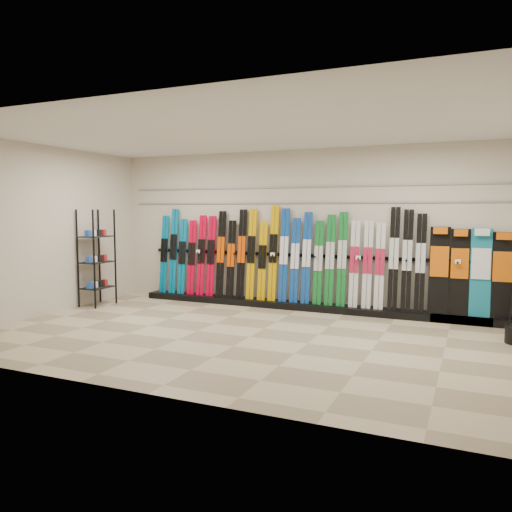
% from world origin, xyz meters
% --- Properties ---
extents(floor, '(8.00, 8.00, 0.00)m').
position_xyz_m(floor, '(0.00, 0.00, 0.00)').
color(floor, gray).
rests_on(floor, ground).
extents(back_wall, '(8.00, 0.00, 8.00)m').
position_xyz_m(back_wall, '(0.00, 2.50, 1.50)').
color(back_wall, beige).
rests_on(back_wall, floor).
extents(left_wall, '(0.00, 5.00, 5.00)m').
position_xyz_m(left_wall, '(-4.00, 0.00, 1.50)').
color(left_wall, beige).
rests_on(left_wall, floor).
extents(ceiling, '(8.00, 8.00, 0.00)m').
position_xyz_m(ceiling, '(0.00, 0.00, 3.00)').
color(ceiling, silver).
rests_on(ceiling, back_wall).
extents(ski_rack_base, '(8.00, 0.40, 0.12)m').
position_xyz_m(ski_rack_base, '(0.22, 2.28, 0.06)').
color(ski_rack_base, black).
rests_on(ski_rack_base, floor).
extents(skis, '(5.37, 0.22, 1.83)m').
position_xyz_m(skis, '(-0.44, 2.32, 0.95)').
color(skis, '#026594').
rests_on(skis, ski_rack_base).
extents(snowboards, '(1.29, 0.23, 1.46)m').
position_xyz_m(snowboards, '(2.92, 2.35, 0.84)').
color(snowboards, black).
rests_on(snowboards, ski_rack_base).
extents(accessory_rack, '(0.40, 0.60, 1.87)m').
position_xyz_m(accessory_rack, '(-3.75, 1.04, 0.94)').
color(accessory_rack, black).
rests_on(accessory_rack, floor).
extents(slatwall_rail_0, '(7.60, 0.02, 0.03)m').
position_xyz_m(slatwall_rail_0, '(0.00, 2.48, 2.00)').
color(slatwall_rail_0, gray).
rests_on(slatwall_rail_0, back_wall).
extents(slatwall_rail_1, '(7.60, 0.02, 0.03)m').
position_xyz_m(slatwall_rail_1, '(0.00, 2.48, 2.30)').
color(slatwall_rail_1, gray).
rests_on(slatwall_rail_1, back_wall).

